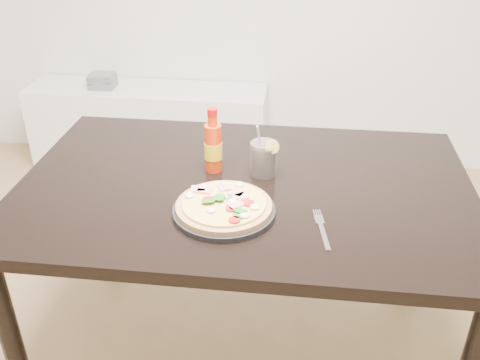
# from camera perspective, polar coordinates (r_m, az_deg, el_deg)

# --- Properties ---
(dining_table) EXTENTS (1.40, 0.90, 0.75)m
(dining_table) POSITION_cam_1_polar(r_m,az_deg,el_deg) (1.70, 0.49, -2.79)
(dining_table) COLOR black
(dining_table) RESTS_ON ground
(plate) EXTENTS (0.29, 0.29, 0.02)m
(plate) POSITION_cam_1_polar(r_m,az_deg,el_deg) (1.51, -1.72, -3.31)
(plate) COLOR black
(plate) RESTS_ON dining_table
(pizza) EXTENTS (0.27, 0.27, 0.03)m
(pizza) POSITION_cam_1_polar(r_m,az_deg,el_deg) (1.50, -1.71, -2.66)
(pizza) COLOR tan
(pizza) RESTS_ON plate
(hot_sauce_bottle) EXTENTS (0.06, 0.06, 0.21)m
(hot_sauce_bottle) POSITION_cam_1_polar(r_m,az_deg,el_deg) (1.69, -2.88, 3.59)
(hot_sauce_bottle) COLOR red
(hot_sauce_bottle) RESTS_ON dining_table
(cola_cup) EXTENTS (0.09, 0.08, 0.17)m
(cola_cup) POSITION_cam_1_polar(r_m,az_deg,el_deg) (1.68, 2.52, 2.23)
(cola_cup) COLOR black
(cola_cup) RESTS_ON dining_table
(fork) EXTENTS (0.05, 0.19, 0.00)m
(fork) POSITION_cam_1_polar(r_m,az_deg,el_deg) (1.46, 8.69, -5.07)
(fork) COLOR silver
(fork) RESTS_ON dining_table
(media_console) EXTENTS (1.40, 0.34, 0.50)m
(media_console) POSITION_cam_1_polar(r_m,az_deg,el_deg) (3.29, -9.62, 5.55)
(media_console) COLOR white
(media_console) RESTS_ON ground
(cd_stack) EXTENTS (0.14, 0.12, 0.08)m
(cd_stack) POSITION_cam_1_polar(r_m,az_deg,el_deg) (3.25, -14.46, 10.22)
(cd_stack) COLOR slate
(cd_stack) RESTS_ON media_console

